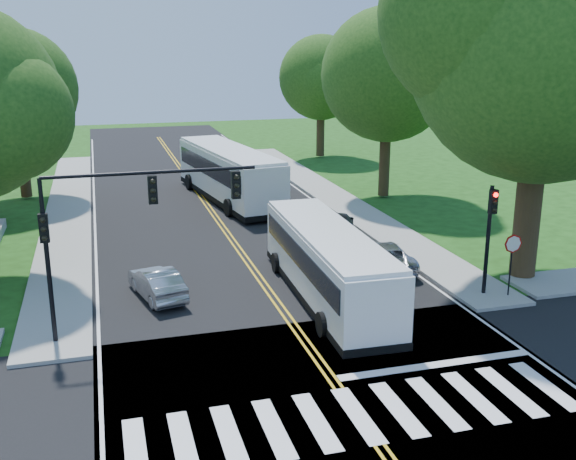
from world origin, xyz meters
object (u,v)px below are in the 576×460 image
object	(u,v)px
signal_nw	(118,216)
dark_sedan	(336,225)
bus_lead	(327,263)
suv	(384,255)
hatchback	(157,283)
bus_follow	(229,173)
signal_ne	(490,226)

from	to	relation	value
signal_nw	dark_sedan	size ratio (longest dim) A/B	1.58
bus_lead	suv	distance (m)	4.72
signal_nw	hatchback	size ratio (longest dim) A/B	1.90
bus_follow	dark_sedan	size ratio (longest dim) A/B	2.92
bus_lead	dark_sedan	size ratio (longest dim) A/B	2.45
signal_nw	signal_ne	distance (m)	14.13
bus_follow	suv	bearing A→B (deg)	96.62
signal_nw	suv	world-z (taller)	signal_nw
hatchback	suv	world-z (taller)	hatchback
bus_lead	suv	xyz separation A→B (m)	(3.68, 2.81, -0.91)
signal_ne	signal_nw	bearing A→B (deg)	-179.95
bus_lead	hatchback	bearing A→B (deg)	-15.12
signal_nw	bus_follow	xyz separation A→B (m)	(7.47, 19.56, -2.59)
dark_sedan	signal_ne	bearing A→B (deg)	127.07
suv	hatchback	bearing A→B (deg)	10.52
bus_follow	hatchback	size ratio (longest dim) A/B	3.52
bus_lead	bus_follow	size ratio (longest dim) A/B	0.84
signal_ne	bus_follow	size ratio (longest dim) A/B	0.33
signal_ne	dark_sedan	distance (m)	10.27
signal_nw	signal_ne	world-z (taller)	signal_nw
bus_follow	dark_sedan	bearing A→B (deg)	102.07
hatchback	dark_sedan	world-z (taller)	dark_sedan
signal_nw	dark_sedan	bearing A→B (deg)	40.64
dark_sedan	hatchback	bearing A→B (deg)	52.45
signal_nw	signal_ne	size ratio (longest dim) A/B	1.62
bus_follow	dark_sedan	distance (m)	10.68
bus_follow	suv	xyz separation A→B (m)	(4.09, -15.22, -1.17)
suv	dark_sedan	distance (m)	5.28
signal_ne	bus_lead	xyz separation A→B (m)	(-6.18, 1.52, -1.44)
signal_ne	bus_lead	world-z (taller)	signal_ne
signal_ne	bus_follow	distance (m)	20.66
hatchback	suv	size ratio (longest dim) A/B	0.87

